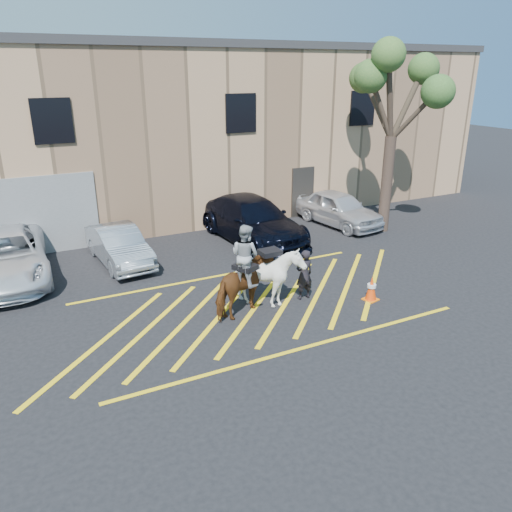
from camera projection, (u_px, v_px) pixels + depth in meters
name	position (u px, v px, depth m)	size (l,w,h in m)	color
ground	(251.00, 302.00, 14.23)	(90.00, 90.00, 0.00)	black
car_white_pickup	(4.00, 257.00, 15.53)	(2.51, 5.44, 1.51)	white
car_silver_sedan	(119.00, 246.00, 16.88)	(1.34, 3.84, 1.26)	#9BA2A9
car_blue_suv	(252.00, 220.00, 19.12)	(2.28, 5.62, 1.63)	black
car_white_suv	(338.00, 208.00, 21.06)	(1.69, 4.19, 1.43)	silver
handler	(304.00, 275.00, 14.21)	(0.54, 0.36, 1.49)	black
warehouse	(135.00, 129.00, 22.95)	(32.42, 10.20, 7.30)	tan
hatching_zone	(256.00, 306.00, 13.98)	(12.60, 5.12, 0.01)	yellow
mounted_bay	(245.00, 279.00, 13.21)	(2.10, 1.64, 2.52)	#5A3315
saddled_white	(270.00, 276.00, 13.74)	(1.47, 1.64, 1.78)	silver
traffic_cone	(371.00, 288.00, 14.25)	(0.46, 0.46, 0.73)	orange
tree	(396.00, 85.00, 18.59)	(3.99, 4.37, 7.31)	#423328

